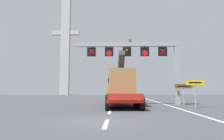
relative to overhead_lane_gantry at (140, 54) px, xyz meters
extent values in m
plane|color=#424449|center=(-3.39, -10.78, -5.42)|extent=(112.00, 112.00, 0.00)
cube|color=silver|center=(-2.97, -11.62, -5.42)|extent=(0.20, 2.60, 0.01)
cube|color=silver|center=(-2.97, -6.45, -5.42)|extent=(0.20, 2.60, 0.01)
cube|color=silver|center=(-2.97, -1.28, -5.42)|extent=(0.20, 2.60, 0.01)
cube|color=silver|center=(-2.97, 3.88, -5.42)|extent=(0.20, 2.60, 0.01)
cube|color=silver|center=(-2.97, 9.05, -5.42)|extent=(0.20, 2.60, 0.01)
cube|color=silver|center=(-2.97, 14.21, -5.42)|extent=(0.20, 2.60, 0.01)
cube|color=silver|center=(-2.97, 19.38, -5.42)|extent=(0.20, 2.60, 0.01)
cube|color=silver|center=(2.81, 1.22, -5.42)|extent=(0.20, 63.00, 0.01)
cube|color=#9EA0A5|center=(3.91, 0.00, -2.06)|extent=(0.40, 0.40, 6.73)
cube|color=slate|center=(3.91, 0.00, -5.38)|extent=(0.90, 0.90, 0.08)
cube|color=#9EA0A5|center=(-1.37, 0.00, 1.05)|extent=(10.96, 0.44, 0.44)
cube|color=#4C4C51|center=(-1.03, 0.00, 1.45)|extent=(0.28, 0.40, 0.28)
cube|color=black|center=(2.45, 0.00, 0.26)|extent=(0.91, 0.24, 0.95)
cube|color=#9EA0A5|center=(2.45, 0.00, 0.78)|extent=(0.08, 0.08, 0.16)
cube|color=red|center=(2.45, -0.13, 0.26)|extent=(0.56, 0.02, 0.56)
cube|color=red|center=(2.45, -0.13, 0.26)|extent=(0.56, 0.02, 0.56)
cube|color=black|center=(0.54, 0.00, 0.26)|extent=(0.91, 0.24, 0.95)
cube|color=#9EA0A5|center=(0.54, 0.00, 0.78)|extent=(0.08, 0.08, 0.16)
cone|color=red|center=(0.54, -0.13, 0.08)|extent=(0.58, 0.02, 0.58)
cube|color=black|center=(-1.37, 0.00, 0.26)|extent=(0.91, 0.24, 0.95)
cube|color=#9EA0A5|center=(-1.37, 0.00, 0.78)|extent=(0.08, 0.08, 0.16)
cone|color=orange|center=(-1.37, -0.13, 0.35)|extent=(0.33, 0.33, 0.33)
cube|color=black|center=(-3.28, 0.00, 0.26)|extent=(0.91, 0.24, 0.95)
cube|color=#9EA0A5|center=(-3.28, 0.00, 0.78)|extent=(0.08, 0.08, 0.16)
cone|color=red|center=(-3.28, -0.13, 0.08)|extent=(0.58, 0.02, 0.58)
cube|color=black|center=(-5.20, 0.00, 0.26)|extent=(0.91, 0.24, 0.95)
cube|color=#9EA0A5|center=(-5.20, 0.00, 0.78)|extent=(0.08, 0.08, 0.16)
cube|color=red|center=(-5.20, -0.13, 0.26)|extent=(0.56, 0.02, 0.56)
cube|color=red|center=(-5.20, -0.13, 0.26)|extent=(0.56, 0.02, 0.56)
cube|color=red|center=(-2.06, -1.10, -4.69)|extent=(3.28, 10.52, 0.24)
cube|color=red|center=(-1.81, -6.38, -4.32)|extent=(2.66, 0.20, 0.44)
cylinder|color=black|center=(-3.20, -5.66, -4.87)|extent=(0.37, 1.11, 1.10)
cylinder|color=black|center=(-0.50, -5.54, -4.87)|extent=(0.37, 1.11, 1.10)
cylinder|color=black|center=(-3.25, -4.61, -4.87)|extent=(0.37, 1.11, 1.10)
cylinder|color=black|center=(-0.55, -4.49, -4.87)|extent=(0.37, 1.11, 1.10)
cylinder|color=black|center=(-3.30, -3.56, -4.87)|extent=(0.37, 1.11, 1.10)
cylinder|color=black|center=(-0.60, -3.44, -4.87)|extent=(0.37, 1.11, 1.10)
cylinder|color=black|center=(-3.34, -2.52, -4.87)|extent=(0.37, 1.11, 1.10)
cylinder|color=black|center=(-0.65, -2.39, -4.87)|extent=(0.37, 1.11, 1.10)
cylinder|color=black|center=(-3.39, -1.47, -4.87)|extent=(0.37, 1.11, 1.10)
cylinder|color=black|center=(-0.70, -1.34, -4.87)|extent=(0.37, 1.11, 1.10)
cube|color=orange|center=(-2.38, 5.99, -3.32)|extent=(2.72, 3.32, 3.10)
cube|color=black|center=(-2.38, 5.99, -2.63)|extent=(2.75, 3.34, 0.60)
cylinder|color=black|center=(-3.71, 6.81, -4.87)|extent=(0.39, 1.11, 1.10)
cylinder|color=black|center=(-1.14, 6.93, -4.87)|extent=(0.39, 1.11, 1.10)
cylinder|color=black|center=(-3.62, 4.81, -4.87)|extent=(0.39, 1.11, 1.10)
cylinder|color=black|center=(-1.05, 4.93, -4.87)|extent=(0.39, 1.11, 1.10)
cube|color=#9E7A47|center=(-2.08, -0.71, -3.22)|extent=(2.64, 5.82, 2.70)
cube|color=#2D2D33|center=(-2.04, -1.56, -1.27)|extent=(0.69, 2.97, 2.29)
cube|color=red|center=(-2.79, -6.46, -4.62)|extent=(0.20, 0.07, 0.12)
cube|color=red|center=(-0.83, -6.37, -4.62)|extent=(0.20, 0.07, 0.12)
cylinder|color=#9EA0A5|center=(4.53, -3.11, -4.19)|extent=(0.10, 0.10, 2.47)
cube|color=yellow|center=(4.53, -3.17, -3.18)|extent=(1.61, 0.06, 0.45)
cube|color=black|center=(4.53, -3.20, -3.18)|extent=(1.16, 0.01, 0.12)
cylinder|color=#9EA0A5|center=(4.39, -0.46, -4.33)|extent=(0.10, 0.10, 2.18)
cube|color=brown|center=(4.39, -0.52, -3.46)|extent=(1.79, 0.06, 0.44)
cube|color=black|center=(4.39, -0.55, -3.46)|extent=(1.29, 0.01, 0.12)
cube|color=#B7B7B2|center=(-19.50, 43.34, 11.08)|extent=(2.80, 2.00, 33.01)
cube|color=#B7B7B2|center=(-19.50, 43.34, 15.04)|extent=(9.00, 1.60, 1.40)
camera|label=1|loc=(-2.45, -21.18, -3.82)|focal=31.98mm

